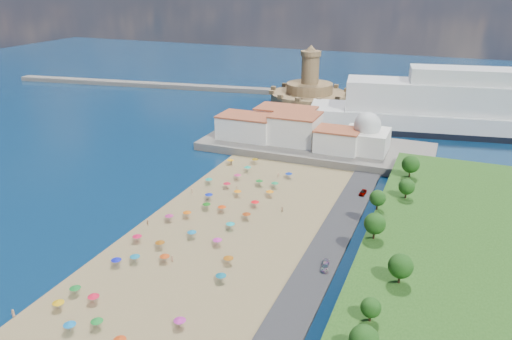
% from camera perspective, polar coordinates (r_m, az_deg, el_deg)
% --- Properties ---
extents(ground, '(700.00, 700.00, 0.00)m').
position_cam_1_polar(ground, '(140.55, -5.40, -6.26)').
color(ground, '#071938').
rests_on(ground, ground).
extents(terrace, '(90.00, 36.00, 3.00)m').
position_cam_1_polar(terrace, '(199.63, 6.82, 2.67)').
color(terrace, '#59544C').
rests_on(terrace, ground).
extents(jetty, '(18.00, 70.00, 2.40)m').
position_cam_1_polar(jetty, '(237.81, 4.00, 5.75)').
color(jetty, '#59544C').
rests_on(jetty, ground).
extents(breakwater, '(199.03, 34.77, 2.60)m').
position_cam_1_polar(breakwater, '(318.88, -10.49, 9.48)').
color(breakwater, '#59544C').
rests_on(breakwater, ground).
extents(waterfront_buildings, '(57.00, 29.00, 11.00)m').
position_cam_1_polar(waterfront_buildings, '(201.91, 3.37, 4.90)').
color(waterfront_buildings, silver).
rests_on(waterfront_buildings, terrace).
extents(domed_building, '(16.00, 16.00, 15.00)m').
position_cam_1_polar(domed_building, '(191.51, 12.52, 3.84)').
color(domed_building, silver).
rests_on(domed_building, terrace).
extents(fortress, '(40.00, 40.00, 32.40)m').
position_cam_1_polar(fortress, '(264.31, 6.11, 8.49)').
color(fortress, '#9C7C4E').
rests_on(fortress, ground).
extents(cruise_ship, '(161.29, 50.07, 34.89)m').
position_cam_1_polar(cruise_ship, '(238.54, 25.75, 5.99)').
color(cruise_ship, black).
rests_on(cruise_ship, ground).
extents(beach_parasols, '(32.28, 117.44, 2.20)m').
position_cam_1_polar(beach_parasols, '(131.09, -8.15, -7.49)').
color(beach_parasols, gray).
rests_on(beach_parasols, beach).
extents(beachgoers, '(35.17, 97.30, 1.87)m').
position_cam_1_polar(beachgoers, '(150.91, -5.22, -3.76)').
color(beachgoers, tan).
rests_on(beachgoers, beach).
extents(parked_cars, '(2.61, 82.58, 1.43)m').
position_cam_1_polar(parked_cars, '(124.09, 8.48, -9.70)').
color(parked_cars, gray).
rests_on(parked_cars, promenade).
extents(hillside_trees, '(14.77, 105.20, 7.02)m').
position_cam_1_polar(hillside_trees, '(119.83, 14.75, -6.81)').
color(hillside_trees, '#382314').
rests_on(hillside_trees, hillside).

